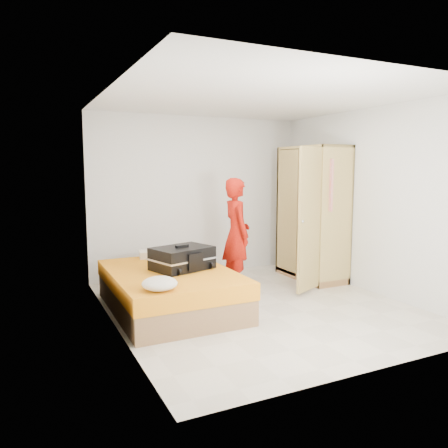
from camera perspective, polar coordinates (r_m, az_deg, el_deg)
name	(u,v)px	position (r m, az deg, el deg)	size (l,w,h in m)	color
room	(259,205)	(5.46, 4.58, 2.44)	(4.00, 4.02, 2.60)	beige
bed	(170,290)	(5.56, -7.03, -8.52)	(1.42, 2.02, 0.50)	brown
wardrobe	(312,217)	(6.99, 11.42, 0.90)	(1.12, 1.43, 2.10)	tan
person	(236,234)	(6.33, 1.64, -1.31)	(0.59, 0.39, 1.62)	red
suitcase	(182,258)	(5.51, -5.47, -4.47)	(0.85, 0.72, 0.31)	black
round_cushion	(160,284)	(4.62, -8.40, -7.70)	(0.37, 0.37, 0.14)	silver
pillow	(158,254)	(6.31, -8.55, -3.85)	(0.54, 0.27, 0.10)	silver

